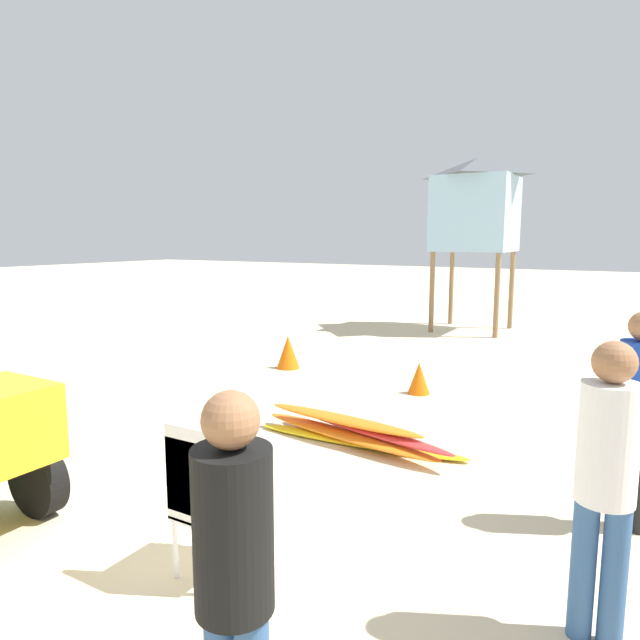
# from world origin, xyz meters

# --- Properties ---
(ground) EXTENTS (80.00, 80.00, 0.00)m
(ground) POSITION_xyz_m (0.00, 0.00, 0.00)
(ground) COLOR beige
(stacked_plastic_chairs) EXTENTS (0.48, 0.48, 1.11)m
(stacked_plastic_chairs) POSITION_xyz_m (1.08, -0.36, 0.65)
(stacked_plastic_chairs) COLOR white
(stacked_plastic_chairs) RESTS_ON ground
(surfboard_pile) EXTENTS (2.56, 0.82, 0.32)m
(surfboard_pile) POSITION_xyz_m (0.78, 2.37, 0.15)
(surfboard_pile) COLOR yellow
(surfboard_pile) RESTS_ON ground
(lifeguard_near_left) EXTENTS (0.32, 0.32, 1.77)m
(lifeguard_near_left) POSITION_xyz_m (3.53, 1.84, 1.02)
(lifeguard_near_left) COLOR black
(lifeguard_near_left) RESTS_ON ground
(lifeguard_near_center) EXTENTS (0.32, 0.32, 1.77)m
(lifeguard_near_center) POSITION_xyz_m (3.40, 0.29, 1.02)
(lifeguard_near_center) COLOR #33598C
(lifeguard_near_center) RESTS_ON ground
(lifeguard_near_right) EXTENTS (0.32, 0.32, 1.75)m
(lifeguard_near_right) POSITION_xyz_m (2.19, -1.46, 1.01)
(lifeguard_near_right) COLOR #33598C
(lifeguard_near_right) RESTS_ON ground
(lifeguard_tower) EXTENTS (1.98, 1.98, 4.22)m
(lifeguard_tower) POSITION_xyz_m (-0.27, 10.97, 3.10)
(lifeguard_tower) COLOR olive
(lifeguard_tower) RESTS_ON ground
(traffic_cone_near) EXTENTS (0.33, 0.33, 0.48)m
(traffic_cone_near) POSITION_xyz_m (0.67, 4.76, 0.24)
(traffic_cone_near) COLOR orange
(traffic_cone_near) RESTS_ON ground
(traffic_cone_far) EXTENTS (0.41, 0.41, 0.59)m
(traffic_cone_far) POSITION_xyz_m (-1.94, 5.16, 0.30)
(traffic_cone_far) COLOR orange
(traffic_cone_far) RESTS_ON ground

